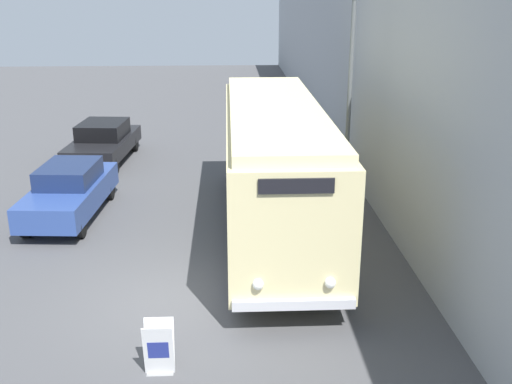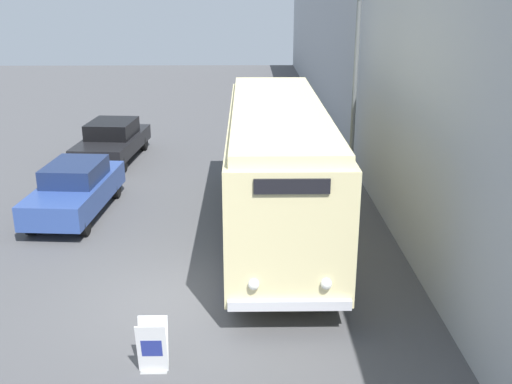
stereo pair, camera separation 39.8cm
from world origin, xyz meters
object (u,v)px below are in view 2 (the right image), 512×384
Objects in this scene: parked_car_near at (76,189)px; streetlamp at (356,72)px; parked_car_mid at (112,140)px; sign_board at (153,347)px; vintage_bus at (277,163)px.

streetlamp is at bearing 1.80° from parked_car_near.
parked_car_near is 5.87m from parked_car_mid.
parked_car_mid is at bearing 142.72° from streetlamp.
sign_board is 0.16× the size of streetlamp.
vintage_bus is at bearing -151.20° from streetlamp.
vintage_bus is at bearing -10.41° from parked_car_near.
parked_car_near is at bearing 113.64° from sign_board.
sign_board is at bearing -70.37° from parked_car_mid.
parked_car_near is (-5.81, 1.51, -1.21)m from vintage_bus.
streetlamp reaches higher than vintage_bus.
parked_car_mid is (-3.53, 13.54, 0.29)m from sign_board.
vintage_bus is 6.81m from sign_board.
parked_car_mid is (-0.17, 5.86, -0.02)m from parked_car_near.
streetlamp is 1.40× the size of parked_car_mid.
sign_board is at bearing -111.63° from vintage_bus.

